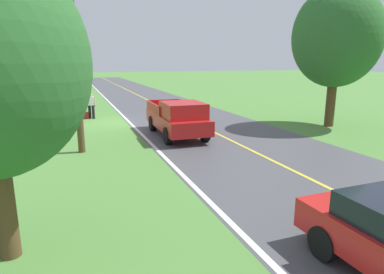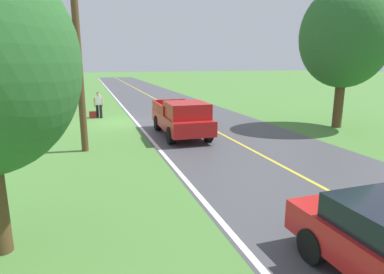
{
  "view_description": "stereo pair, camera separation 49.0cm",
  "coord_description": "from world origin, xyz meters",
  "px_view_note": "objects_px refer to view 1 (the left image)",
  "views": [
    {
      "loc": [
        2.42,
        20.51,
        3.71
      ],
      "look_at": [
        -1.57,
        9.64,
        1.05
      ],
      "focal_mm": 30.86,
      "sensor_mm": 36.0,
      "label": 1
    },
    {
      "loc": [
        1.95,
        20.67,
        3.71
      ],
      "look_at": [
        -1.57,
        9.64,
        1.05
      ],
      "focal_mm": 30.86,
      "sensor_mm": 36.0,
      "label": 2
    }
  ],
  "objects_px": {
    "suitcase_carried": "(85,115)",
    "tree_far_side_near": "(337,37)",
    "hitchhiker_walking": "(91,104)",
    "utility_pole_roadside": "(75,60)",
    "pickup_truck_passing": "(178,117)"
  },
  "relations": [
    {
      "from": "suitcase_carried",
      "to": "tree_far_side_near",
      "type": "relative_size",
      "value": 0.06
    },
    {
      "from": "hitchhiker_walking",
      "to": "suitcase_carried",
      "type": "xyz_separation_m",
      "value": [
        0.42,
        0.06,
        -0.75
      ]
    },
    {
      "from": "utility_pole_roadside",
      "to": "pickup_truck_passing",
      "type": "bearing_deg",
      "value": -162.96
    },
    {
      "from": "suitcase_carried",
      "to": "tree_far_side_near",
      "type": "bearing_deg",
      "value": 63.02
    },
    {
      "from": "hitchhiker_walking",
      "to": "suitcase_carried",
      "type": "bearing_deg",
      "value": 8.67
    },
    {
      "from": "pickup_truck_passing",
      "to": "suitcase_carried",
      "type": "bearing_deg",
      "value": -59.22
    },
    {
      "from": "tree_far_side_near",
      "to": "utility_pole_roadside",
      "type": "bearing_deg",
      "value": 4.19
    },
    {
      "from": "tree_far_side_near",
      "to": "utility_pole_roadside",
      "type": "relative_size",
      "value": 1.04
    },
    {
      "from": "suitcase_carried",
      "to": "pickup_truck_passing",
      "type": "xyz_separation_m",
      "value": [
        -4.18,
        7.01,
        0.74
      ]
    },
    {
      "from": "pickup_truck_passing",
      "to": "tree_far_side_near",
      "type": "distance_m",
      "value": 10.02
    },
    {
      "from": "hitchhiker_walking",
      "to": "utility_pole_roadside",
      "type": "relative_size",
      "value": 0.23
    },
    {
      "from": "suitcase_carried",
      "to": "utility_pole_roadside",
      "type": "bearing_deg",
      "value": -1.33
    },
    {
      "from": "hitchhiker_walking",
      "to": "pickup_truck_passing",
      "type": "bearing_deg",
      "value": 117.94
    },
    {
      "from": "tree_far_side_near",
      "to": "utility_pole_roadside",
      "type": "distance_m",
      "value": 13.94
    },
    {
      "from": "utility_pole_roadside",
      "to": "suitcase_carried",
      "type": "bearing_deg",
      "value": -93.51
    }
  ]
}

